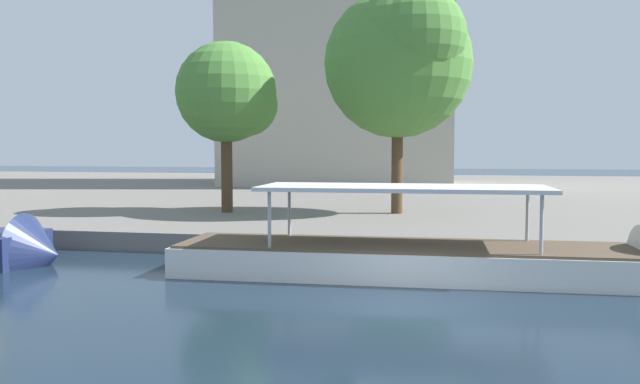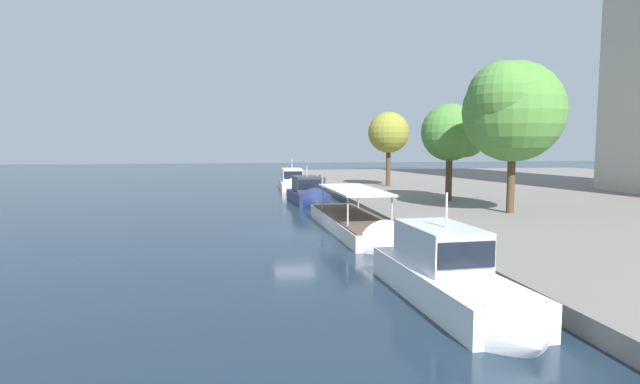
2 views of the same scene
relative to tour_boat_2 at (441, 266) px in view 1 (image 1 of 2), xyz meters
The scene contains 5 objects.
ground_plane 3.96m from the tour_boat_2, 101.82° to the right, with size 220.00×220.00×0.00m, color #192838.
dock_promenade 29.91m from the tour_boat_2, 91.55° to the left, with size 120.00×55.00×0.72m, color slate.
tour_boat_2 is the anchor object (origin of this frame).
tree_1 15.95m from the tour_boat_2, 134.07° to the left, with size 4.79×5.12×8.13m.
tree_2 13.55m from the tour_boat_2, 100.52° to the left, with size 6.88×6.95×10.43m.
Camera 1 is at (1.08, -15.13, 3.76)m, focal length 36.08 mm.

